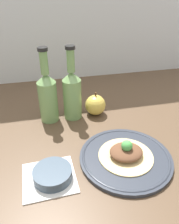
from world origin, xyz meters
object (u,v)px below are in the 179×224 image
Objects in this scene: dipping_bowl at (53,174)px; plate at (125,157)px; cider_bottle_right at (72,93)px; apple at (95,105)px; plated_food at (126,152)px; cider_bottle_left at (48,95)px.

plate is at bearing 7.02° from dipping_bowl.
cider_bottle_right is 2.90× the size of apple.
cider_bottle_right is 11.42cm from apple.
cider_bottle_right is at bearing 113.02° from plated_food.
apple is 0.91× the size of dipping_bowl.
apple is at bearing 95.38° from plated_food.
dipping_bowl is (-1.40, -30.97, -9.09)cm from cider_bottle_left.
apple reaches higher than plate.
apple is (-2.65, 28.16, 1.33)cm from plated_food.
plated_food is at bearing -84.62° from apple.
dipping_bowl is (-22.70, -2.80, -1.17)cm from plated_food.
cider_bottle_right is (9.33, 0.00, 0.00)cm from cider_bottle_left.
plate is 36.71cm from cider_bottle_left.
plated_food is (0.00, 0.00, 2.07)cm from plate.
apple reaches higher than dipping_bowl.
apple is at bearing 57.07° from dipping_bowl.
cider_bottle_left and cider_bottle_right have the same top height.
dipping_bowl is at bearing -92.58° from cider_bottle_left.
cider_bottle_right reaches higher than plated_food.
dipping_bowl is (-10.73, -30.97, -9.09)cm from cider_bottle_right.
cider_bottle_left is at bearing 127.10° from plate.
plate is 2.07cm from plated_food.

